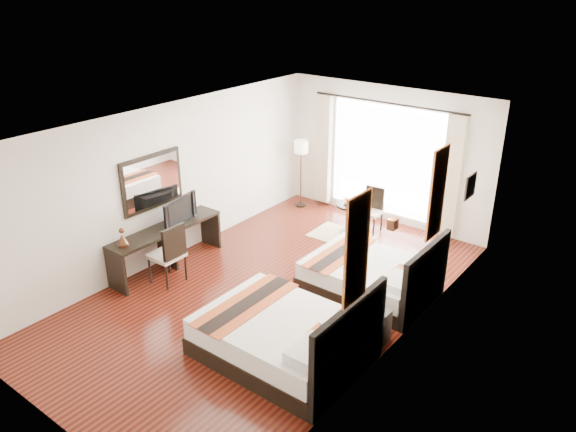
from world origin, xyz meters
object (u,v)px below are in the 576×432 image
Objects in this scene: television at (176,210)px; desk_chair at (168,265)px; floor_lamp at (301,151)px; nightstand at (370,328)px; vase at (368,314)px; side_table at (349,218)px; bed_far at (373,276)px; fruit_bowl at (349,203)px; console_desk at (167,247)px; table_lamp at (375,297)px; bed_near at (286,337)px; window_chair at (370,219)px.

desk_chair is (0.40, -0.62, -0.68)m from television.
floor_lamp is at bearing -13.39° from television.
vase is (0.02, -0.13, 0.31)m from nightstand.
desk_chair is at bearing -111.59° from side_table.
floor_lamp reaches higher than bed_far.
side_table is 0.34m from fruit_bowl.
console_desk is 3.52× the size of side_table.
nightstand is 0.35× the size of floor_lamp.
floor_lamp is (0.21, 3.68, 0.89)m from console_desk.
floor_lamp is 1.94m from side_table.
side_table is (1.78, 2.86, -0.69)m from television.
nightstand is 0.49× the size of desk_chair.
table_lamp reaches higher than vase.
floor_lamp reaches higher than desk_chair.
fruit_bowl is at bearing -111.67° from desk_chair.
side_table is at bearing 125.42° from vase.
side_table is at bearing -42.17° from television.
bed_far is 3.18× the size of side_table.
television is at bearing 162.45° from bed_near.
nightstand is 0.24× the size of console_desk.
table_lamp reaches higher than fruit_bowl.
vase is (0.77, 0.81, 0.25)m from bed_near.
table_lamp is at bearing -170.56° from desk_chair.
floor_lamp is at bearing 137.83° from table_lamp.
nightstand is 3.64m from side_table.
console_desk is (-3.98, -0.27, -0.36)m from table_lamp.
side_table is at bearing 109.96° from bed_near.
table_lamp is 3.97m from television.
nightstand is at bearing -62.20° from bed_far.
fruit_bowl is (-1.52, 1.69, 0.36)m from bed_far.
bed_far is 3.39m from desk_chair.
television is 0.57× the size of floor_lamp.
floor_lamp reaches higher than fruit_bowl.
floor_lamp is at bearing 161.05° from side_table.
vase is at bearing 25.13° from window_chair.
television reaches higher than table_lamp.
vase is at bearing -63.66° from bed_far.
floor_lamp is at bearing 124.18° from bed_near.
nightstand is 2.69× the size of fruit_bowl.
desk_chair is at bearing -27.67° from window_chair.
table_lamp is 0.41× the size of television.
side_table is 0.44m from window_chair.
floor_lamp is (0.19, 3.41, 0.26)m from television.
bed_far is 1.43m from table_lamp.
console_desk is at bearing 167.01° from bed_near.
floor_lamp is at bearing 144.12° from bed_far.
nightstand is 0.61× the size of television.
table_lamp reaches higher than console_desk.
vase is at bearing 1.01° from console_desk.
television is at bearing 179.02° from nightstand.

